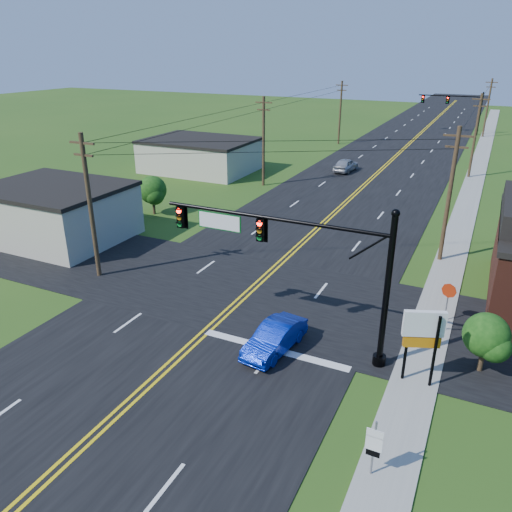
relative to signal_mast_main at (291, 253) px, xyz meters
The scene contains 21 objects.
ground 10.27m from the signal_mast_main, 118.47° to the right, with size 260.00×260.00×0.00m, color #284E16.
road_main 42.49m from the signal_mast_main, 95.90° to the left, with size 16.00×220.00×0.04m, color black.
road_cross 7.56m from the signal_mast_main, 137.32° to the left, with size 70.00×10.00×0.04m, color black.
sidewalk 32.93m from the signal_mast_main, 79.10° to the left, with size 2.00×160.00×0.08m, color gray.
signal_mast_main is the anchor object (origin of this frame).
signal_mast_far 72.00m from the signal_mast_main, 89.92° to the left, with size 10.98×0.60×7.48m.
cream_bldg_near 22.33m from the signal_mast_main, 164.29° to the left, with size 10.20×8.20×4.10m.
cream_bldg_far 38.12m from the signal_mast_main, 127.88° to the left, with size 12.20×9.20×3.70m.
utility_pole_left_a 13.98m from the signal_mast_main, behind, with size 1.80×0.28×9.00m.
utility_pole_left_b 30.34m from the signal_mast_main, 117.14° to the left, with size 1.80×0.28×9.00m.
utility_pole_left_c 55.74m from the signal_mast_main, 104.37° to the left, with size 1.80×0.28×9.00m.
utility_pole_right_a 15.03m from the signal_mast_main, 68.69° to the left, with size 1.80×0.28×9.00m.
utility_pole_right_b 40.37m from the signal_mast_main, 82.22° to the left, with size 1.80×0.28×9.00m.
utility_pole_right_c 70.21m from the signal_mast_main, 85.54° to the left, with size 1.80×0.28×9.00m.
shrub_corner 9.26m from the signal_mast_main, ahead, with size 2.00×2.00×2.86m.
tree_left 23.22m from the signal_mast_main, 142.64° to the left, with size 2.40×2.40×3.37m.
blue_car 4.21m from the signal_mast_main, 107.51° to the right, with size 1.43×4.11×1.35m, color #0720A7.
distant_car 37.82m from the signal_mast_main, 101.90° to the left, with size 1.79×4.45×1.52m, color #AAAAAE.
route_sign 9.31m from the signal_mast_main, 49.15° to the right, with size 0.57×0.09×2.29m.
stop_sign 9.16m from the signal_mast_main, 38.70° to the left, with size 0.78×0.27×2.25m.
pylon_sign 6.62m from the signal_mast_main, ahead, with size 1.69×0.86×3.54m.
Camera 1 is at (11.99, -11.75, 13.49)m, focal length 35.00 mm.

